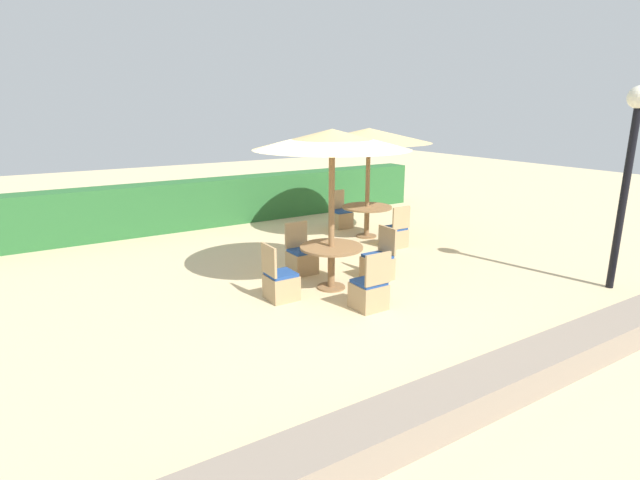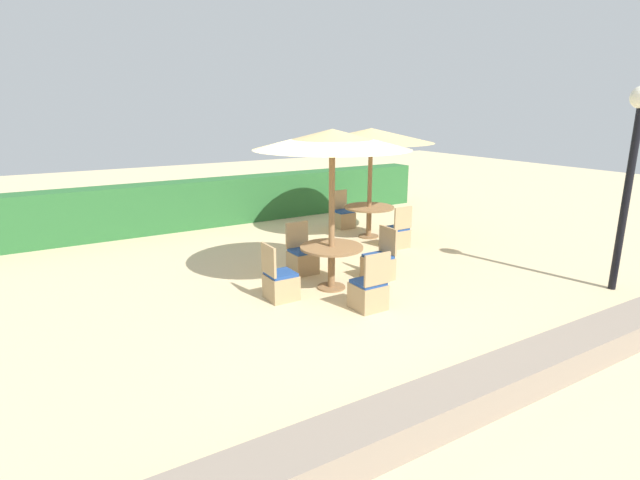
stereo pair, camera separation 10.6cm
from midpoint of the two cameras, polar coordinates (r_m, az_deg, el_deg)
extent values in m
plane|color=#D1BA8C|center=(7.92, 1.96, -7.27)|extent=(40.00, 40.00, 0.00)
cube|color=#28602D|center=(13.15, -13.45, 4.12)|extent=(13.00, 0.70, 1.19)
cube|color=gray|center=(5.85, 19.59, -14.88)|extent=(10.00, 0.56, 0.36)
cylinder|color=black|center=(9.54, 31.06, 3.82)|extent=(0.12, 0.12, 3.00)
sphere|color=silver|center=(9.42, 32.44, 13.62)|extent=(0.36, 0.36, 0.36)
cylinder|color=olive|center=(11.65, 5.20, 6.21)|extent=(0.10, 0.10, 2.44)
cone|color=tan|center=(11.52, 5.34, 11.83)|extent=(2.85, 2.85, 0.32)
cylinder|color=olive|center=(11.89, 5.07, 0.46)|extent=(0.48, 0.48, 0.03)
cylinder|color=olive|center=(11.81, 5.10, 2.02)|extent=(0.12, 0.12, 0.69)
cylinder|color=olive|center=(11.73, 5.14, 3.76)|extent=(1.16, 1.16, 0.04)
cube|color=tan|center=(12.70, 2.17, 2.32)|extent=(0.46, 0.46, 0.40)
cube|color=navy|center=(12.65, 2.18, 3.31)|extent=(0.42, 0.42, 0.05)
cube|color=tan|center=(12.77, 1.66, 4.64)|extent=(0.46, 0.04, 0.48)
cube|color=tan|center=(11.07, 8.18, 0.25)|extent=(0.46, 0.46, 0.40)
cube|color=navy|center=(11.02, 8.23, 1.38)|extent=(0.42, 0.42, 0.05)
cube|color=tan|center=(10.80, 9.00, 2.52)|extent=(0.46, 0.04, 0.48)
cylinder|color=olive|center=(8.20, 0.96, 2.98)|extent=(0.10, 0.10, 2.58)
cone|color=tan|center=(8.03, 1.00, 11.45)|extent=(2.54, 2.54, 0.32)
cylinder|color=olive|center=(8.56, 0.92, -5.39)|extent=(0.48, 0.48, 0.03)
cylinder|color=olive|center=(8.45, 0.93, -3.26)|extent=(0.12, 0.12, 0.70)
cylinder|color=olive|center=(8.34, 0.95, -0.83)|extent=(1.06, 1.06, 0.04)
cube|color=tan|center=(9.25, -2.39, -2.59)|extent=(0.46, 0.46, 0.40)
cube|color=navy|center=(9.19, -2.41, -1.26)|extent=(0.42, 0.42, 0.05)
cube|color=tan|center=(9.29, -3.07, 0.62)|extent=(0.46, 0.04, 0.48)
cube|color=tan|center=(8.99, 6.22, -3.21)|extent=(0.46, 0.46, 0.40)
cube|color=navy|center=(8.92, 6.26, -1.84)|extent=(0.42, 0.42, 0.05)
cube|color=tan|center=(8.98, 7.36, -0.01)|extent=(0.04, 0.46, 0.48)
cube|color=tan|center=(7.70, 5.17, -6.37)|extent=(0.46, 0.46, 0.40)
cube|color=navy|center=(7.62, 5.21, -4.80)|extent=(0.42, 0.42, 0.05)
cube|color=tan|center=(7.38, 6.25, -3.33)|extent=(0.46, 0.04, 0.48)
cube|color=tan|center=(8.05, -4.81, -5.40)|extent=(0.46, 0.46, 0.40)
cube|color=navy|center=(7.97, -4.84, -3.88)|extent=(0.42, 0.42, 0.05)
cube|color=tan|center=(7.80, -6.25, -2.30)|extent=(0.04, 0.46, 0.48)
camera|label=1|loc=(0.05, -90.37, -0.10)|focal=28.00mm
camera|label=2|loc=(0.05, 89.63, 0.10)|focal=28.00mm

